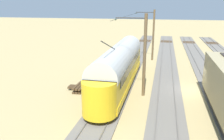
% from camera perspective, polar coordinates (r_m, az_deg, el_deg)
% --- Properties ---
extents(ground_plane, '(220.00, 220.00, 0.00)m').
position_cam_1_polar(ground_plane, '(23.87, 18.98, -5.02)').
color(ground_plane, tan).
extents(track_adjacent_siding, '(2.80, 80.00, 0.18)m').
position_cam_1_polar(track_adjacent_siding, '(24.54, 24.46, -4.90)').
color(track_adjacent_siding, '#666059').
rests_on(track_adjacent_siding, ground).
extents(track_third_siding, '(2.80, 80.00, 0.18)m').
position_cam_1_polar(track_third_siding, '(23.97, 13.24, -4.33)').
color(track_third_siding, '#666059').
rests_on(track_third_siding, ground).
extents(track_outer_siding, '(2.80, 80.00, 0.18)m').
position_cam_1_polar(track_outer_siding, '(24.34, 1.95, -3.58)').
color(track_outer_siding, '#666059').
rests_on(track_outer_siding, ground).
extents(vintage_streetcar, '(2.65, 17.32, 5.57)m').
position_cam_1_polar(vintage_streetcar, '(23.31, 1.81, 1.21)').
color(vintage_streetcar, gold).
rests_on(vintage_streetcar, ground).
extents(catenary_pole_foreground, '(2.87, 0.28, 7.43)m').
position_cam_1_polar(catenary_pole_foreground, '(35.01, 10.02, 8.64)').
color(catenary_pole_foreground, brown).
rests_on(catenary_pole_foreground, ground).
extents(catenary_pole_mid_near, '(2.87, 0.28, 7.43)m').
position_cam_1_polar(catenary_pole_mid_near, '(20.73, 7.83, 3.81)').
color(catenary_pole_mid_near, brown).
rests_on(catenary_pole_mid_near, ground).
extents(overhead_wire_run, '(2.66, 18.49, 0.18)m').
position_cam_1_polar(overhead_wire_run, '(28.40, 4.47, 13.29)').
color(overhead_wire_run, black).
rests_on(overhead_wire_run, ground).
extents(spare_tie_stack, '(2.40, 2.40, 0.54)m').
position_cam_1_polar(spare_tie_stack, '(23.08, -7.77, -4.26)').
color(spare_tie_stack, '#47331E').
rests_on(spare_tie_stack, ground).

